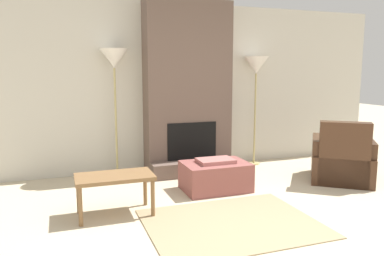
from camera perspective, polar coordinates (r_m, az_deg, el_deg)
ground_plane at (r=3.60m, az=14.59°, el=-17.15°), size 24.00×24.00×0.00m
wall_back at (r=6.02m, az=-1.40°, el=6.24°), size 7.11×0.06×2.60m
fireplace at (r=5.78m, az=-0.62°, el=5.51°), size 1.33×0.67×2.60m
ottoman at (r=4.96m, az=3.59°, el=-7.27°), size 0.85×0.58×0.42m
armchair at (r=5.73m, az=21.85°, el=-4.82°), size 1.17×1.18×0.88m
side_table at (r=4.15m, az=-11.71°, el=-7.80°), size 0.83×0.46×0.45m
floor_lamp_left at (r=5.53m, az=-11.79°, el=9.76°), size 0.40×0.40×1.87m
floor_lamp_right at (r=6.27m, az=9.75°, el=8.95°), size 0.40×0.40×1.79m
area_rug at (r=3.98m, az=6.07°, el=-14.24°), size 1.73×1.35×0.01m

